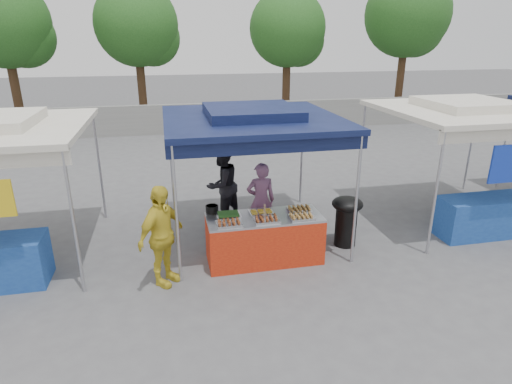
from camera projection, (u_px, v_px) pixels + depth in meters
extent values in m
plane|color=#545457|center=(263.00, 257.00, 7.79)|extent=(80.00, 80.00, 0.00)
cube|color=slate|center=(203.00, 118.00, 17.68)|extent=(40.00, 0.25, 1.20)
cylinder|color=#B0B0B7|center=(177.00, 217.00, 6.64)|extent=(0.05, 0.05, 2.30)
cylinder|color=#B0B0B7|center=(356.00, 202.00, 7.23)|extent=(0.05, 0.05, 2.30)
cylinder|color=#B0B0B7|center=(171.00, 164.00, 9.39)|extent=(0.05, 0.05, 2.30)
cylinder|color=#B0B0B7|center=(302.00, 156.00, 9.98)|extent=(0.05, 0.05, 2.30)
cube|color=#0F173D|center=(251.00, 119.00, 7.90)|extent=(3.20, 3.20, 0.10)
cube|color=#0F173D|center=(251.00, 112.00, 7.85)|extent=(1.65, 1.65, 0.18)
cube|color=#0F173D|center=(271.00, 146.00, 6.57)|extent=(3.20, 0.04, 0.25)
cylinder|color=#B0B0B7|center=(74.00, 225.00, 6.34)|extent=(0.05, 0.05, 2.30)
cylinder|color=#B0B0B7|center=(100.00, 168.00, 9.09)|extent=(0.05, 0.05, 2.30)
cylinder|color=#B0B0B7|center=(435.00, 195.00, 7.52)|extent=(0.05, 0.05, 2.30)
cylinder|color=#B0B0B7|center=(361.00, 153.00, 10.28)|extent=(0.05, 0.05, 2.30)
cylinder|color=#B0B0B7|center=(471.00, 146.00, 10.87)|extent=(0.05, 0.05, 2.30)
cube|color=beige|center=(466.00, 110.00, 8.79)|extent=(3.20, 3.20, 0.10)
cube|color=beige|center=(467.00, 104.00, 8.74)|extent=(1.65, 1.65, 0.18)
cube|color=#1D4699|center=(482.00, 216.00, 8.54)|extent=(1.80, 0.70, 0.80)
cylinder|color=#B0B0B7|center=(504.00, 144.00, 11.07)|extent=(0.05, 0.05, 2.30)
cylinder|color=#3D2817|center=(15.00, 84.00, 17.41)|extent=(0.36, 0.36, 3.87)
sphere|color=#25581D|center=(3.00, 22.00, 16.60)|extent=(3.54, 3.54, 3.54)
sphere|color=#25581D|center=(24.00, 37.00, 17.09)|extent=(2.43, 2.43, 2.43)
cylinder|color=#3D2817|center=(141.00, 81.00, 18.79)|extent=(0.36, 0.36, 3.82)
sphere|color=#25581D|center=(136.00, 24.00, 17.99)|extent=(3.50, 3.50, 3.50)
sphere|color=#25581D|center=(152.00, 38.00, 18.48)|extent=(2.40, 2.40, 2.40)
cylinder|color=#3D2817|center=(286.00, 81.00, 19.74)|extent=(0.36, 0.36, 3.70)
sphere|color=#25581D|center=(288.00, 28.00, 18.96)|extent=(3.38, 3.38, 3.38)
sphere|color=#25581D|center=(299.00, 41.00, 19.44)|extent=(2.32, 2.32, 2.32)
cylinder|color=#3D2817|center=(401.00, 73.00, 20.65)|extent=(0.36, 0.36, 4.26)
sphere|color=#25581D|center=(407.00, 14.00, 19.75)|extent=(3.90, 3.90, 3.90)
sphere|color=#25581D|center=(415.00, 28.00, 20.26)|extent=(2.68, 2.68, 2.68)
cube|color=#B62810|center=(264.00, 239.00, 7.56)|extent=(2.00, 0.80, 0.81)
cube|color=#B0B0B7|center=(264.00, 217.00, 7.41)|extent=(2.00, 0.80, 0.04)
cube|color=#BCBCC1|center=(229.00, 224.00, 7.04)|extent=(0.42, 0.30, 0.05)
cube|color=brown|center=(229.00, 222.00, 7.03)|extent=(0.35, 0.25, 0.02)
cube|color=#BCBCC1|center=(266.00, 220.00, 7.19)|extent=(0.42, 0.30, 0.05)
cube|color=brown|center=(266.00, 218.00, 7.17)|extent=(0.35, 0.25, 0.02)
cube|color=#BCBCC1|center=(302.00, 217.00, 7.30)|extent=(0.42, 0.30, 0.05)
cube|color=#A57638|center=(302.00, 215.00, 7.28)|extent=(0.35, 0.25, 0.02)
cube|color=#BCBCC1|center=(228.00, 216.00, 7.37)|extent=(0.42, 0.30, 0.05)
cube|color=#23521C|center=(228.00, 214.00, 7.36)|extent=(0.35, 0.25, 0.02)
cube|color=#BCBCC1|center=(261.00, 213.00, 7.49)|extent=(0.42, 0.30, 0.05)
cube|color=gold|center=(261.00, 211.00, 7.47)|extent=(0.35, 0.25, 0.02)
cube|color=#BCBCC1|center=(299.00, 210.00, 7.61)|extent=(0.42, 0.30, 0.05)
cube|color=#A57638|center=(300.00, 208.00, 7.59)|extent=(0.35, 0.25, 0.02)
cylinder|color=black|center=(212.00, 209.00, 7.55)|extent=(0.22, 0.22, 0.13)
cylinder|color=#B0B0B7|center=(264.00, 217.00, 7.22)|extent=(0.09, 0.09, 0.11)
cylinder|color=black|center=(346.00, 226.00, 8.13)|extent=(0.40, 0.40, 0.78)
ellipsoid|color=black|center=(347.00, 204.00, 7.97)|extent=(0.58, 0.58, 0.26)
cube|color=#122E99|center=(230.00, 238.00, 8.20)|extent=(0.47, 0.33, 0.28)
cube|color=#122E99|center=(266.00, 238.00, 8.15)|extent=(0.54, 0.38, 0.33)
cube|color=#122E99|center=(266.00, 223.00, 8.04)|extent=(0.52, 0.36, 0.31)
imported|color=#815275|center=(261.00, 201.00, 8.32)|extent=(0.58, 0.39, 1.54)
imported|color=black|center=(222.00, 185.00, 8.99)|extent=(1.04, 1.02, 1.70)
imported|color=gold|center=(161.00, 236.00, 6.70)|extent=(0.95, 1.01, 1.67)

